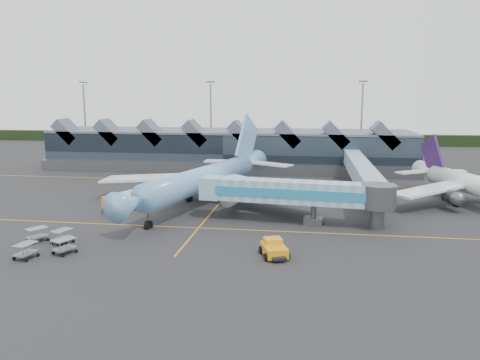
# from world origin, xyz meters

# --- Properties ---
(ground) EXTENTS (260.00, 260.00, 0.00)m
(ground) POSITION_xyz_m (0.00, 0.00, 0.00)
(ground) COLOR #252427
(ground) RESTS_ON ground
(taxi_stripes) EXTENTS (120.00, 60.00, 0.01)m
(taxi_stripes) POSITION_xyz_m (0.00, 10.00, 0.01)
(taxi_stripes) COLOR orange
(taxi_stripes) RESTS_ON ground
(tree_line_far) EXTENTS (260.00, 4.00, 4.00)m
(tree_line_far) POSITION_xyz_m (0.00, 110.00, 2.00)
(tree_line_far) COLOR black
(tree_line_far) RESTS_ON ground
(terminal) EXTENTS (90.00, 22.25, 12.52)m
(terminal) POSITION_xyz_m (-5.07, 47.35, 4.88)
(terminal) COLOR black
(terminal) RESTS_ON ground
(light_masts) EXTENTS (132.40, 42.56, 22.45)m
(light_masts) POSITION_xyz_m (21.00, 62.80, 12.49)
(light_masts) COLOR gray
(light_masts) RESTS_ON ground
(main_airliner) EXTENTS (39.06, 45.87, 14.99)m
(main_airliner) POSITION_xyz_m (-2.09, 7.18, 4.41)
(main_airliner) COLOR #6CB6DB
(main_airliner) RESTS_ON ground
(regional_jet) EXTENTS (28.73, 32.17, 11.33)m
(regional_jet) POSITION_xyz_m (41.99, 11.73, 3.59)
(regional_jet) COLOR white
(regional_jet) RESTS_ON ground
(jet_bridge) EXTENTS (27.86, 6.96, 6.34)m
(jet_bridge) POSITION_xyz_m (14.64, -3.61, 4.39)
(jet_bridge) COLOR #7AABCC
(jet_bridge) RESTS_ON ground
(fuel_truck) EXTENTS (5.44, 8.98, 3.08)m
(fuel_truck) POSITION_xyz_m (-13.87, 1.12, 1.73)
(fuel_truck) COLOR black
(fuel_truck) RESTS_ON ground
(pushback_tug) EXTENTS (3.82, 4.88, 1.97)m
(pushback_tug) POSITION_xyz_m (11.26, -18.05, 0.88)
(pushback_tug) COLOR orange
(pushback_tug) RESTS_ON ground
(baggage_carts) EXTENTS (8.43, 8.89, 1.76)m
(baggage_carts) POSITION_xyz_m (-15.78, -19.48, 0.99)
(baggage_carts) COLOR gray
(baggage_carts) RESTS_ON ground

